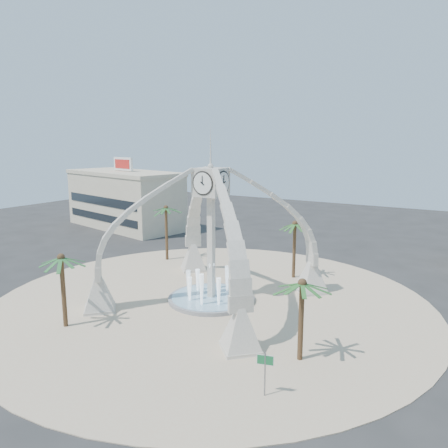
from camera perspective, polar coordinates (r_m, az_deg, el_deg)
The scene contains 10 objects.
ground at distance 41.21m, azimuth -1.65°, elevation -9.99°, with size 140.00×140.00×0.00m, color #282828.
plaza at distance 41.20m, azimuth -1.65°, elevation -9.95°, with size 40.00×40.00×0.06m, color #C0AC8F.
clock_tower at distance 39.37m, azimuth -1.70°, elevation -1.12°, with size 17.94×17.94×16.30m.
fountain at distance 41.11m, azimuth -1.65°, elevation -9.61°, with size 8.00×8.00×3.62m.
building_nw at distance 76.53m, azimuth -12.84°, elevation 3.19°, with size 23.75×13.73×11.90m.
palm_east at distance 29.35m, azimuth 10.19°, elevation -7.76°, with size 5.05×5.05×6.17m.
palm_west at distance 53.81m, azimuth -7.60°, elevation 2.00°, with size 4.51×4.51×7.30m.
palm_north at distance 46.90m, azimuth 9.25°, elevation -0.05°, with size 4.05×4.05×6.71m.
palm_south at distance 36.25m, azimuth -20.51°, elevation -4.24°, with size 3.87×3.87×6.46m.
street_sign at distance 26.42m, azimuth 5.39°, elevation -17.91°, with size 0.97×0.29×2.73m.
Camera 1 is at (21.09, -32.23, 14.64)m, focal length 35.00 mm.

